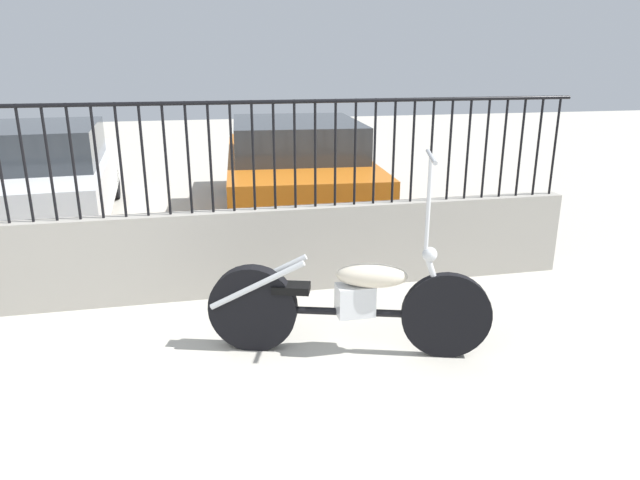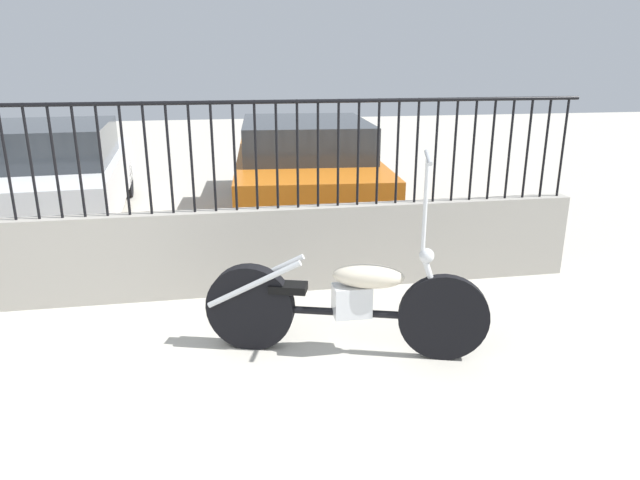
{
  "view_description": "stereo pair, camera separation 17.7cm",
  "coord_description": "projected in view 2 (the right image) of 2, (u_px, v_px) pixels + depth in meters",
  "views": [
    {
      "loc": [
        0.35,
        -1.98,
        2.17
      ],
      "look_at": [
        1.34,
        2.51,
        0.7
      ],
      "focal_mm": 32.0,
      "sensor_mm": 36.0,
      "label": 1
    },
    {
      "loc": [
        0.52,
        -2.02,
        2.17
      ],
      "look_at": [
        1.34,
        2.51,
        0.7
      ],
      "focal_mm": 32.0,
      "sensor_mm": 36.0,
      "label": 2
    }
  ],
  "objects": [
    {
      "name": "car_orange",
      "position": [
        304.0,
        166.0,
        8.21
      ],
      "size": [
        2.2,
        4.6,
        1.36
      ],
      "rotation": [
        0.0,
        0.0,
        1.5
      ],
      "color": "black",
      "rests_on": "ground_plane"
    },
    {
      "name": "fence_railing",
      "position": [
        157.0,
        142.0,
        4.99
      ],
      "size": [
        8.05,
        0.04,
        1.0
      ],
      "color": "black",
      "rests_on": "low_wall"
    },
    {
      "name": "low_wall",
      "position": [
        167.0,
        256.0,
        5.31
      ],
      "size": [
        8.05,
        0.18,
        0.82
      ],
      "color": "#9E998E",
      "rests_on": "ground_plane"
    },
    {
      "name": "car_white",
      "position": [
        50.0,
        173.0,
        7.72
      ],
      "size": [
        2.11,
        4.34,
        1.36
      ],
      "rotation": [
        0.0,
        0.0,
        1.63
      ],
      "color": "black",
      "rests_on": "ground_plane"
    },
    {
      "name": "motorcycle_black",
      "position": [
        332.0,
        302.0,
        4.3
      ],
      "size": [
        2.07,
        0.82,
        1.55
      ],
      "rotation": [
        0.0,
        0.0,
        -0.3
      ],
      "color": "black",
      "rests_on": "ground_plane"
    }
  ]
}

